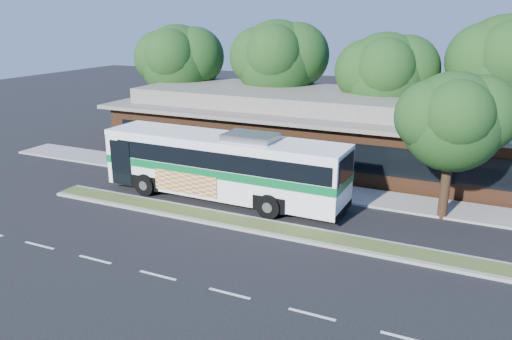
# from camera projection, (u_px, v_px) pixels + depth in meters

# --- Properties ---
(ground) EXTENTS (120.00, 120.00, 0.00)m
(ground) POSITION_uv_depth(u_px,v_px,m) (283.00, 238.00, 21.60)
(ground) COLOR black
(ground) RESTS_ON ground
(median_strip) EXTENTS (26.00, 1.10, 0.15)m
(median_strip) POSITION_uv_depth(u_px,v_px,m) (288.00, 231.00, 22.10)
(median_strip) COLOR #445A26
(median_strip) RESTS_ON ground
(sidewalk) EXTENTS (44.00, 2.60, 0.12)m
(sidewalk) POSITION_uv_depth(u_px,v_px,m) (327.00, 192.00, 27.13)
(sidewalk) COLOR gray
(sidewalk) RESTS_ON ground
(parking_lot) EXTENTS (14.00, 12.00, 0.01)m
(parking_lot) POSITION_uv_depth(u_px,v_px,m) (111.00, 144.00, 37.50)
(parking_lot) COLOR black
(parking_lot) RESTS_ON ground
(plaza_building) EXTENTS (33.20, 11.20, 4.45)m
(plaza_building) POSITION_uv_depth(u_px,v_px,m) (359.00, 130.00, 32.23)
(plaza_building) COLOR #502D19
(plaza_building) RESTS_ON ground
(tree_bg_a) EXTENTS (6.47, 5.80, 8.63)m
(tree_bg_a) POSITION_uv_depth(u_px,v_px,m) (183.00, 61.00, 38.85)
(tree_bg_a) COLOR black
(tree_bg_a) RESTS_ON ground
(tree_bg_b) EXTENTS (6.69, 6.00, 9.00)m
(tree_bg_b) POSITION_uv_depth(u_px,v_px,m) (284.00, 60.00, 36.42)
(tree_bg_b) COLOR black
(tree_bg_b) RESTS_ON ground
(tree_bg_c) EXTENTS (6.24, 5.60, 8.26)m
(tree_bg_c) POSITION_uv_depth(u_px,v_px,m) (391.00, 74.00, 32.50)
(tree_bg_c) COLOR black
(tree_bg_c) RESTS_ON ground
(transit_bus) EXTENTS (13.13, 3.26, 3.67)m
(transit_bus) POSITION_uv_depth(u_px,v_px,m) (224.00, 162.00, 25.62)
(transit_bus) COLOR white
(transit_bus) RESTS_ON ground
(sedan) EXTENTS (5.64, 3.10, 1.55)m
(sedan) POSITION_uv_depth(u_px,v_px,m) (175.00, 151.00, 32.45)
(sedan) COLOR #9C9EA2
(sedan) RESTS_ON ground
(sidewalk_tree) EXTENTS (5.06, 4.53, 6.91)m
(sidewalk_tree) POSITION_uv_depth(u_px,v_px,m) (461.00, 120.00, 22.34)
(sidewalk_tree) COLOR black
(sidewalk_tree) RESTS_ON ground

